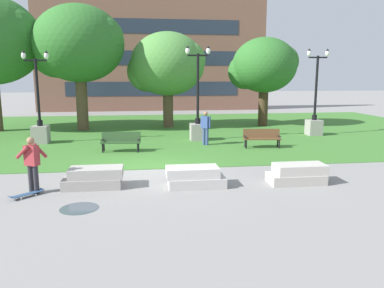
{
  "coord_description": "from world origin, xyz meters",
  "views": [
    {
      "loc": [
        -0.22,
        -13.78,
        3.48
      ],
      "look_at": [
        1.41,
        -1.4,
        1.2
      ],
      "focal_mm": 35.0,
      "sensor_mm": 36.0,
      "label": 1
    }
  ],
  "objects_px": {
    "lamp_post_center": "(40,125)",
    "lamp_post_left": "(314,118)",
    "concrete_block_left": "(195,177)",
    "concrete_block_center": "(94,178)",
    "park_bench_near_right": "(262,137)",
    "concrete_block_right": "(298,174)",
    "park_bench_near_left": "(121,140)",
    "lamp_post_right": "(198,122)",
    "skateboard": "(27,194)",
    "person_bystander_near_lawn": "(206,126)",
    "person_skateboarder": "(32,162)"
  },
  "relations": [
    {
      "from": "lamp_post_center",
      "to": "lamp_post_left",
      "type": "bearing_deg",
      "value": 2.57
    },
    {
      "from": "concrete_block_left",
      "to": "lamp_post_left",
      "type": "bearing_deg",
      "value": 48.12
    },
    {
      "from": "concrete_block_center",
      "to": "park_bench_near_right",
      "type": "relative_size",
      "value": 1.01
    },
    {
      "from": "lamp_post_left",
      "to": "park_bench_near_right",
      "type": "bearing_deg",
      "value": -141.71
    },
    {
      "from": "concrete_block_right",
      "to": "park_bench_near_left",
      "type": "height_order",
      "value": "park_bench_near_left"
    },
    {
      "from": "concrete_block_left",
      "to": "lamp_post_right",
      "type": "height_order",
      "value": "lamp_post_right"
    },
    {
      "from": "concrete_block_left",
      "to": "skateboard",
      "type": "xyz_separation_m",
      "value": [
        -5.01,
        -0.41,
        -0.22
      ]
    },
    {
      "from": "park_bench_near_right",
      "to": "lamp_post_left",
      "type": "relative_size",
      "value": 0.37
    },
    {
      "from": "lamp_post_center",
      "to": "concrete_block_center",
      "type": "bearing_deg",
      "value": -66.01
    },
    {
      "from": "lamp_post_left",
      "to": "person_bystander_near_lawn",
      "type": "relative_size",
      "value": 2.92
    },
    {
      "from": "lamp_post_right",
      "to": "person_bystander_near_lawn",
      "type": "height_order",
      "value": "lamp_post_right"
    },
    {
      "from": "concrete_block_left",
      "to": "park_bench_near_left",
      "type": "xyz_separation_m",
      "value": [
        -2.63,
        5.91,
        0.23
      ]
    },
    {
      "from": "park_bench_near_left",
      "to": "lamp_post_left",
      "type": "distance_m",
      "value": 11.6
    },
    {
      "from": "lamp_post_right",
      "to": "concrete_block_right",
      "type": "bearing_deg",
      "value": -76.55
    },
    {
      "from": "park_bench_near_left",
      "to": "lamp_post_center",
      "type": "xyz_separation_m",
      "value": [
        -4.27,
        2.8,
        0.45
      ]
    },
    {
      "from": "concrete_block_right",
      "to": "lamp_post_center",
      "type": "height_order",
      "value": "lamp_post_center"
    },
    {
      "from": "skateboard",
      "to": "lamp_post_left",
      "type": "distance_m",
      "value": 16.66
    },
    {
      "from": "person_skateboarder",
      "to": "lamp_post_right",
      "type": "bearing_deg",
      "value": 53.96
    },
    {
      "from": "lamp_post_left",
      "to": "concrete_block_right",
      "type": "bearing_deg",
      "value": -117.95
    },
    {
      "from": "concrete_block_right",
      "to": "lamp_post_center",
      "type": "xyz_separation_m",
      "value": [
        -10.3,
        8.77,
        0.68
      ]
    },
    {
      "from": "park_bench_near_left",
      "to": "person_bystander_near_lawn",
      "type": "height_order",
      "value": "person_bystander_near_lawn"
    },
    {
      "from": "concrete_block_center",
      "to": "lamp_post_right",
      "type": "relative_size",
      "value": 0.37
    },
    {
      "from": "concrete_block_left",
      "to": "skateboard",
      "type": "relative_size",
      "value": 2.13
    },
    {
      "from": "concrete_block_left",
      "to": "concrete_block_right",
      "type": "distance_m",
      "value": 3.41
    },
    {
      "from": "park_bench_near_right",
      "to": "person_bystander_near_lawn",
      "type": "xyz_separation_m",
      "value": [
        -2.62,
        1.03,
        0.44
      ]
    },
    {
      "from": "concrete_block_right",
      "to": "person_bystander_near_lawn",
      "type": "bearing_deg",
      "value": 104.74
    },
    {
      "from": "concrete_block_left",
      "to": "person_bystander_near_lawn",
      "type": "relative_size",
      "value": 1.09
    },
    {
      "from": "concrete_block_left",
      "to": "park_bench_near_right",
      "type": "height_order",
      "value": "park_bench_near_right"
    },
    {
      "from": "concrete_block_center",
      "to": "park_bench_near_right",
      "type": "height_order",
      "value": "park_bench_near_right"
    },
    {
      "from": "lamp_post_left",
      "to": "park_bench_near_left",
      "type": "bearing_deg",
      "value": -162.49
    },
    {
      "from": "concrete_block_right",
      "to": "lamp_post_right",
      "type": "bearing_deg",
      "value": 103.45
    },
    {
      "from": "person_skateboarder",
      "to": "skateboard",
      "type": "xyz_separation_m",
      "value": [
        -0.12,
        -0.37,
        -0.89
      ]
    },
    {
      "from": "skateboard",
      "to": "lamp_post_right",
      "type": "distance_m",
      "value": 11.01
    },
    {
      "from": "concrete_block_center",
      "to": "person_bystander_near_lawn",
      "type": "distance_m",
      "value": 8.23
    },
    {
      "from": "person_skateboarder",
      "to": "person_bystander_near_lawn",
      "type": "xyz_separation_m",
      "value": [
        6.42,
        7.09,
        0.01
      ]
    },
    {
      "from": "concrete_block_center",
      "to": "person_bystander_near_lawn",
      "type": "relative_size",
      "value": 1.09
    },
    {
      "from": "concrete_block_right",
      "to": "park_bench_near_right",
      "type": "bearing_deg",
      "value": 83.03
    },
    {
      "from": "skateboard",
      "to": "lamp_post_right",
      "type": "bearing_deg",
      "value": 54.57
    },
    {
      "from": "skateboard",
      "to": "lamp_post_left",
      "type": "xyz_separation_m",
      "value": [
        13.43,
        9.81,
        0.95
      ]
    },
    {
      "from": "concrete_block_center",
      "to": "park_bench_near_right",
      "type": "bearing_deg",
      "value": 37.91
    },
    {
      "from": "park_bench_near_left",
      "to": "lamp_post_center",
      "type": "bearing_deg",
      "value": 146.73
    },
    {
      "from": "concrete_block_left",
      "to": "park_bench_near_left",
      "type": "bearing_deg",
      "value": 113.96
    },
    {
      "from": "concrete_block_center",
      "to": "person_skateboarder",
      "type": "xyz_separation_m",
      "value": [
        -1.72,
        -0.37,
        0.67
      ]
    },
    {
      "from": "concrete_block_left",
      "to": "person_skateboarder",
      "type": "relative_size",
      "value": 1.09
    },
    {
      "from": "person_skateboarder",
      "to": "lamp_post_left",
      "type": "height_order",
      "value": "lamp_post_left"
    },
    {
      "from": "person_skateboarder",
      "to": "lamp_post_center",
      "type": "distance_m",
      "value": 8.98
    },
    {
      "from": "lamp_post_center",
      "to": "lamp_post_right",
      "type": "bearing_deg",
      "value": -1.26
    },
    {
      "from": "person_skateboarder",
      "to": "skateboard",
      "type": "bearing_deg",
      "value": -108.29
    },
    {
      "from": "lamp_post_right",
      "to": "lamp_post_left",
      "type": "bearing_deg",
      "value": 7.0
    },
    {
      "from": "concrete_block_center",
      "to": "park_bench_near_left",
      "type": "height_order",
      "value": "park_bench_near_left"
    }
  ]
}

